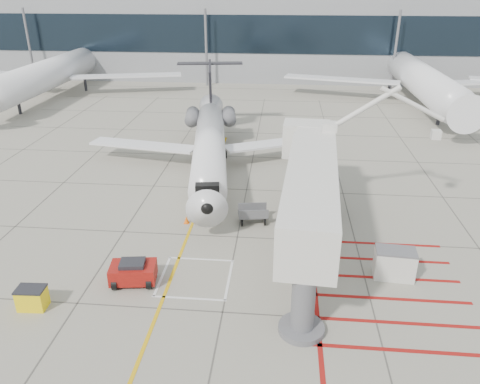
# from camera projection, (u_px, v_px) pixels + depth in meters

# --- Properties ---
(ground_plane) EXTENTS (260.00, 260.00, 0.00)m
(ground_plane) POSITION_uv_depth(u_px,v_px,m) (231.00, 270.00, 28.45)
(ground_plane) COLOR gray
(ground_plane) RESTS_ON ground
(regional_jet) EXTENTS (27.84, 33.15, 7.90)m
(regional_jet) POSITION_uv_depth(u_px,v_px,m) (209.00, 136.00, 39.86)
(regional_jet) COLOR white
(regional_jet) RESTS_ON ground_plane
(jet_bridge) EXTENTS (10.93, 20.73, 8.04)m
(jet_bridge) POSITION_uv_depth(u_px,v_px,m) (310.00, 201.00, 28.02)
(jet_bridge) COLOR silver
(jet_bridge) RESTS_ON ground_plane
(pushback_tug) EXTENTS (2.79, 1.95, 1.51)m
(pushback_tug) POSITION_uv_depth(u_px,v_px,m) (133.00, 271.00, 26.96)
(pushback_tug) COLOR maroon
(pushback_tug) RESTS_ON ground_plane
(spill_bin) EXTENTS (1.49, 1.04, 1.26)m
(spill_bin) POSITION_uv_depth(u_px,v_px,m) (32.00, 298.00, 24.93)
(spill_bin) COLOR yellow
(spill_bin) RESTS_ON ground_plane
(baggage_cart) EXTENTS (2.28, 1.64, 1.33)m
(baggage_cart) POSITION_uv_depth(u_px,v_px,m) (253.00, 214.00, 33.77)
(baggage_cart) COLOR #505155
(baggage_cart) RESTS_ON ground_plane
(ground_power_unit) EXTENTS (2.39, 1.51, 1.81)m
(ground_power_unit) POSITION_uv_depth(u_px,v_px,m) (394.00, 263.00, 27.45)
(ground_power_unit) COLOR silver
(ground_power_unit) RESTS_ON ground_plane
(cone_nose) EXTENTS (0.39, 0.39, 0.54)m
(cone_nose) POSITION_uv_depth(u_px,v_px,m) (186.00, 220.00, 33.82)
(cone_nose) COLOR #F05D0C
(cone_nose) RESTS_ON ground_plane
(cone_side) EXTENTS (0.31, 0.31, 0.43)m
(cone_side) POSITION_uv_depth(u_px,v_px,m) (284.00, 220.00, 33.92)
(cone_side) COLOR #FE560D
(cone_side) RESTS_ON ground_plane
(terminal_building) EXTENTS (180.00, 28.00, 14.00)m
(terminal_building) POSITION_uv_depth(u_px,v_px,m) (324.00, 33.00, 88.16)
(terminal_building) COLOR gray
(terminal_building) RESTS_ON ground_plane
(terminal_glass_band) EXTENTS (180.00, 0.10, 6.00)m
(terminal_glass_band) POSITION_uv_depth(u_px,v_px,m) (331.00, 35.00, 75.01)
(terminal_glass_band) COLOR black
(terminal_glass_band) RESTS_ON ground_plane
(bg_aircraft_b) EXTENTS (37.21, 41.34, 12.40)m
(bg_aircraft_b) POSITION_uv_depth(u_px,v_px,m) (55.00, 52.00, 70.26)
(bg_aircraft_b) COLOR silver
(bg_aircraft_b) RESTS_ON ground_plane
(bg_aircraft_c) EXTENTS (37.61, 41.78, 12.54)m
(bg_aircraft_c) POSITION_uv_depth(u_px,v_px,m) (419.00, 57.00, 65.72)
(bg_aircraft_c) COLOR silver
(bg_aircraft_c) RESTS_ON ground_plane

